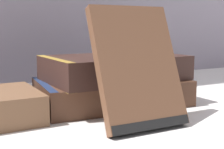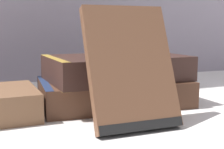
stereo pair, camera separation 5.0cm
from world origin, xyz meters
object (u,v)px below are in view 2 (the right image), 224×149
(book_leaning_front, at_px, (129,71))
(pocket_watch, at_px, (135,54))
(book_flat_bottom, at_px, (110,92))
(book_flat_top, at_px, (114,68))

(book_leaning_front, distance_m, pocket_watch, 0.12)
(book_flat_bottom, xyz_separation_m, book_leaning_front, (-0.02, -0.13, 0.05))
(book_flat_top, distance_m, pocket_watch, 0.04)
(book_flat_top, distance_m, book_leaning_front, 0.13)
(pocket_watch, bearing_deg, book_flat_bottom, 142.99)
(book_flat_top, bearing_deg, book_flat_bottom, 132.65)
(book_flat_bottom, relative_size, book_leaning_front, 1.58)
(book_leaning_front, height_order, pocket_watch, book_leaning_front)
(book_flat_top, relative_size, pocket_watch, 4.01)
(book_flat_top, bearing_deg, book_leaning_front, -105.64)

